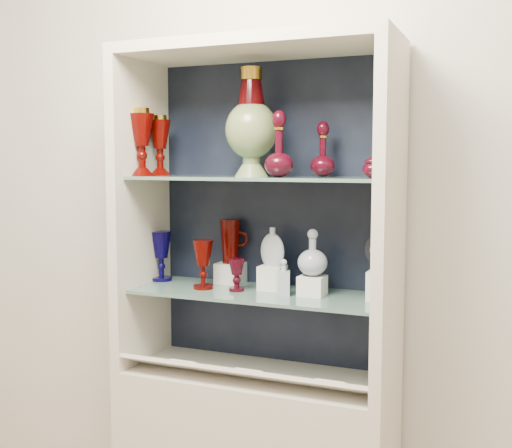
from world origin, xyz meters
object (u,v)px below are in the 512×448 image
at_px(pedestal_lamp_left, 142,142).
at_px(ruby_pitcher, 230,241).
at_px(pedestal_lamp_right, 160,145).
at_px(clear_square_bottle, 284,277).
at_px(cameo_medallion, 380,252).
at_px(ruby_goblet_small, 237,275).
at_px(clear_round_decanter, 313,254).
at_px(enamel_urn, 251,122).
at_px(ruby_decanter_a, 279,140).
at_px(flat_flask, 272,246).
at_px(cobalt_goblet, 161,256).
at_px(ruby_decanter_b, 323,147).
at_px(ruby_goblet_tall, 203,264).
at_px(lidded_bowl, 374,165).

distance_m(pedestal_lamp_left, ruby_pitcher, 0.51).
relative_size(pedestal_lamp_right, ruby_pitcher, 1.36).
distance_m(clear_square_bottle, cameo_medallion, 0.35).
bearing_deg(ruby_goblet_small, clear_round_decanter, 6.63).
bearing_deg(enamel_urn, ruby_goblet_small, -150.23).
xyz_separation_m(ruby_decanter_a, clear_round_decanter, (0.10, 0.07, -0.40)).
height_order(enamel_urn, cameo_medallion, enamel_urn).
distance_m(ruby_decanter_a, flat_flask, 0.41).
height_order(cobalt_goblet, clear_square_bottle, cobalt_goblet).
height_order(ruby_decanter_a, clear_round_decanter, ruby_decanter_a).
bearing_deg(clear_round_decanter, cobalt_goblet, 176.11).
bearing_deg(cobalt_goblet, ruby_goblet_small, -11.84).
bearing_deg(cameo_medallion, ruby_decanter_b, -177.66).
bearing_deg(clear_round_decanter, pedestal_lamp_left, -172.49).
bearing_deg(pedestal_lamp_left, pedestal_lamp_right, 77.52).
relative_size(pedestal_lamp_left, cobalt_goblet, 1.27).
xyz_separation_m(pedestal_lamp_left, ruby_goblet_tall, (0.23, 0.04, -0.45)).
height_order(lidded_bowl, cameo_medallion, lidded_bowl).
bearing_deg(clear_round_decanter, cameo_medallion, 3.36).
xyz_separation_m(ruby_decanter_a, flat_flask, (-0.07, 0.11, -0.38)).
xyz_separation_m(ruby_decanter_b, ruby_pitcher, (-0.38, 0.04, -0.36)).
distance_m(lidded_bowl, ruby_goblet_tall, 0.74).
distance_m(pedestal_lamp_left, ruby_decanter_a, 0.54).
relative_size(pedestal_lamp_right, ruby_decanter_b, 1.11).
bearing_deg(ruby_decanter_a, lidded_bowl, -2.92).
relative_size(pedestal_lamp_left, cameo_medallion, 1.89).
distance_m(pedestal_lamp_left, lidded_bowl, 0.88).
distance_m(clear_square_bottle, clear_round_decanter, 0.13).
relative_size(lidded_bowl, ruby_goblet_small, 0.69).
xyz_separation_m(pedestal_lamp_right, clear_round_decanter, (0.62, -0.01, -0.39)).
height_order(enamel_urn, cobalt_goblet, enamel_urn).
bearing_deg(ruby_decanter_b, clear_square_bottle, -139.03).
bearing_deg(ruby_goblet_tall, lidded_bowl, -4.53).
bearing_deg(cobalt_goblet, cameo_medallion, -1.94).
xyz_separation_m(cobalt_goblet, clear_round_decanter, (0.64, -0.04, 0.05)).
xyz_separation_m(pedestal_lamp_right, clear_square_bottle, (0.53, -0.05, -0.47)).
relative_size(clear_square_bottle, cameo_medallion, 0.98).
bearing_deg(ruby_decanter_b, cameo_medallion, -10.84).
distance_m(pedestal_lamp_left, cobalt_goblet, 0.46).
bearing_deg(pedestal_lamp_right, pedestal_lamp_left, -102.48).
relative_size(pedestal_lamp_right, ruby_decanter_a, 0.90).
bearing_deg(ruby_decanter_a, ruby_decanter_b, 48.01).
bearing_deg(ruby_goblet_tall, ruby_pitcher, 70.33).
bearing_deg(cameo_medallion, ruby_decanter_a, -152.09).
height_order(ruby_goblet_small, clear_square_bottle, clear_square_bottle).
relative_size(ruby_goblet_tall, ruby_pitcher, 1.08).
bearing_deg(pedestal_lamp_right, lidded_bowl, -6.80).
distance_m(pedestal_lamp_right, clear_round_decanter, 0.73).
bearing_deg(pedestal_lamp_right, flat_flask, 3.47).
relative_size(ruby_decanter_b, ruby_goblet_small, 1.73).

